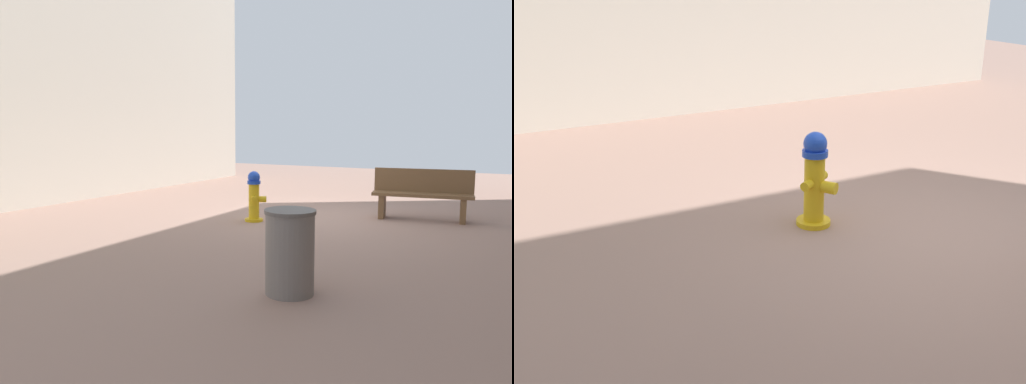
# 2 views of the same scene
# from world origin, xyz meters

# --- Properties ---
(ground_plane) EXTENTS (23.40, 23.40, 0.00)m
(ground_plane) POSITION_xyz_m (0.00, 0.00, 0.00)
(ground_plane) COLOR #9E7A6B
(fire_hydrant) EXTENTS (0.39, 0.40, 0.93)m
(fire_hydrant) POSITION_xyz_m (0.86, 0.94, 0.47)
(fire_hydrant) COLOR gold
(fire_hydrant) RESTS_ON ground_plane
(bench_near) EXTENTS (1.84, 0.68, 0.95)m
(bench_near) POSITION_xyz_m (-1.81, -0.74, 0.50)
(bench_near) COLOR brown
(bench_near) RESTS_ON ground_plane
(trash_bin) EXTENTS (0.53, 0.53, 0.89)m
(trash_bin) POSITION_xyz_m (-1.44, 4.24, 0.45)
(trash_bin) COLOR slate
(trash_bin) RESTS_ON ground_plane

